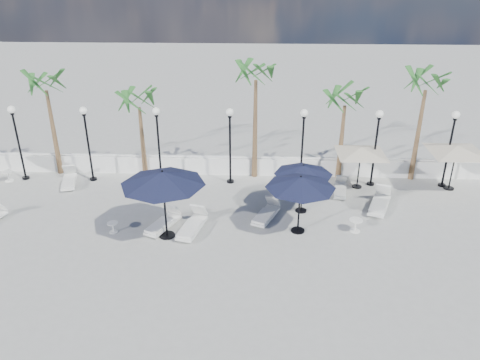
{
  "coord_description": "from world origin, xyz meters",
  "views": [
    {
      "loc": [
        1.35,
        -14.74,
        10.13
      ],
      "look_at": [
        0.6,
        3.59,
        1.5
      ],
      "focal_mm": 35.0,
      "sensor_mm": 36.0,
      "label": 1
    }
  ],
  "objects_px": {
    "lounger_5": "(266,214)",
    "lounger_6": "(380,203)",
    "lounger_4": "(340,189)",
    "parasol_cream_sq_b": "(361,148)",
    "parasol_navy_right": "(301,183)",
    "lounger_2": "(192,225)",
    "parasol_navy_mid": "(303,170)",
    "parasol_navy_left": "(163,178)",
    "parasol_cream_sq_a": "(457,146)",
    "lounger_1": "(69,180)",
    "lounger_3": "(163,223)"
  },
  "relations": [
    {
      "from": "lounger_4",
      "to": "parasol_navy_left",
      "type": "distance_m",
      "value": 8.98
    },
    {
      "from": "lounger_3",
      "to": "lounger_4",
      "type": "distance_m",
      "value": 8.62
    },
    {
      "from": "parasol_navy_mid",
      "to": "parasol_cream_sq_b",
      "type": "bearing_deg",
      "value": 40.96
    },
    {
      "from": "lounger_5",
      "to": "parasol_cream_sq_b",
      "type": "relative_size",
      "value": 0.44
    },
    {
      "from": "parasol_cream_sq_a",
      "to": "lounger_6",
      "type": "bearing_deg",
      "value": -150.55
    },
    {
      "from": "parasol_navy_left",
      "to": "lounger_5",
      "type": "bearing_deg",
      "value": 21.35
    },
    {
      "from": "parasol_navy_mid",
      "to": "lounger_6",
      "type": "bearing_deg",
      "value": 6.02
    },
    {
      "from": "lounger_3",
      "to": "parasol_navy_right",
      "type": "bearing_deg",
      "value": 23.94
    },
    {
      "from": "lounger_1",
      "to": "lounger_6",
      "type": "xyz_separation_m",
      "value": [
        14.88,
        -1.9,
        0.03
      ]
    },
    {
      "from": "lounger_2",
      "to": "parasol_cream_sq_b",
      "type": "xyz_separation_m",
      "value": [
        7.56,
        4.45,
        1.83
      ]
    },
    {
      "from": "lounger_2",
      "to": "parasol_cream_sq_b",
      "type": "height_order",
      "value": "parasol_cream_sq_b"
    },
    {
      "from": "parasol_navy_mid",
      "to": "parasol_navy_right",
      "type": "distance_m",
      "value": 1.76
    },
    {
      "from": "parasol_cream_sq_a",
      "to": "lounger_5",
      "type": "bearing_deg",
      "value": -159.77
    },
    {
      "from": "lounger_5",
      "to": "lounger_6",
      "type": "height_order",
      "value": "lounger_6"
    },
    {
      "from": "parasol_cream_sq_b",
      "to": "lounger_1",
      "type": "bearing_deg",
      "value": -178.84
    },
    {
      "from": "lounger_6",
      "to": "parasol_navy_mid",
      "type": "height_order",
      "value": "parasol_navy_mid"
    },
    {
      "from": "lounger_2",
      "to": "lounger_5",
      "type": "relative_size",
      "value": 1.1
    },
    {
      "from": "lounger_2",
      "to": "lounger_1",
      "type": "bearing_deg",
      "value": 161.79
    },
    {
      "from": "lounger_1",
      "to": "lounger_6",
      "type": "distance_m",
      "value": 15.0
    },
    {
      "from": "lounger_2",
      "to": "parasol_navy_mid",
      "type": "bearing_deg",
      "value": 35.78
    },
    {
      "from": "lounger_2",
      "to": "lounger_5",
      "type": "xyz_separation_m",
      "value": [
        3.05,
        1.14,
        -0.02
      ]
    },
    {
      "from": "parasol_cream_sq_a",
      "to": "lounger_4",
      "type": "bearing_deg",
      "value": -172.34
    },
    {
      "from": "lounger_1",
      "to": "lounger_3",
      "type": "xyz_separation_m",
      "value": [
        5.48,
        -3.97,
        -0.0
      ]
    },
    {
      "from": "lounger_2",
      "to": "lounger_4",
      "type": "xyz_separation_m",
      "value": [
        6.62,
        3.72,
        -0.05
      ]
    },
    {
      "from": "lounger_5",
      "to": "parasol_navy_right",
      "type": "bearing_deg",
      "value": -13.96
    },
    {
      "from": "lounger_6",
      "to": "parasol_navy_left",
      "type": "xyz_separation_m",
      "value": [
        -9.13,
        -2.7,
        2.31
      ]
    },
    {
      "from": "parasol_navy_mid",
      "to": "lounger_4",
      "type": "bearing_deg",
      "value": 42.36
    },
    {
      "from": "parasol_navy_left",
      "to": "parasol_cream_sq_a",
      "type": "xyz_separation_m",
      "value": [
        13.0,
        4.88,
        -0.34
      ]
    },
    {
      "from": "lounger_5",
      "to": "parasol_navy_left",
      "type": "relative_size",
      "value": 0.6
    },
    {
      "from": "lounger_5",
      "to": "lounger_3",
      "type": "bearing_deg",
      "value": -144.49
    },
    {
      "from": "parasol_navy_left",
      "to": "parasol_navy_right",
      "type": "relative_size",
      "value": 1.18
    },
    {
      "from": "lounger_4",
      "to": "parasol_cream_sq_b",
      "type": "distance_m",
      "value": 2.22
    },
    {
      "from": "parasol_cream_sq_a",
      "to": "parasol_cream_sq_b",
      "type": "distance_m",
      "value": 4.46
    },
    {
      "from": "parasol_navy_right",
      "to": "parasol_navy_left",
      "type": "bearing_deg",
      "value": -173.6
    },
    {
      "from": "parasol_navy_right",
      "to": "parasol_cream_sq_b",
      "type": "xyz_separation_m",
      "value": [
        3.21,
        4.28,
        -0.13
      ]
    },
    {
      "from": "parasol_navy_left",
      "to": "parasol_navy_right",
      "type": "distance_m",
      "value": 5.37
    },
    {
      "from": "lounger_1",
      "to": "parasol_navy_mid",
      "type": "bearing_deg",
      "value": -27.4
    },
    {
      "from": "lounger_3",
      "to": "parasol_cream_sq_b",
      "type": "distance_m",
      "value": 9.95
    },
    {
      "from": "lounger_1",
      "to": "lounger_4",
      "type": "distance_m",
      "value": 13.36
    },
    {
      "from": "parasol_navy_mid",
      "to": "parasol_cream_sq_a",
      "type": "xyz_separation_m",
      "value": [
        7.41,
        2.56,
        0.24
      ]
    },
    {
      "from": "lounger_3",
      "to": "parasol_navy_right",
      "type": "distance_m",
      "value": 5.93
    },
    {
      "from": "lounger_5",
      "to": "lounger_6",
      "type": "xyz_separation_m",
      "value": [
        5.1,
        1.12,
        0.03
      ]
    },
    {
      "from": "lounger_2",
      "to": "lounger_6",
      "type": "height_order",
      "value": "lounger_6"
    },
    {
      "from": "lounger_1",
      "to": "parasol_cream_sq_a",
      "type": "height_order",
      "value": "parasol_cream_sq_a"
    },
    {
      "from": "lounger_5",
      "to": "parasol_cream_sq_a",
      "type": "xyz_separation_m",
      "value": [
        8.97,
        3.31,
        2.0
      ]
    },
    {
      "from": "parasol_navy_left",
      "to": "lounger_4",
      "type": "bearing_deg",
      "value": 28.67
    },
    {
      "from": "lounger_4",
      "to": "lounger_5",
      "type": "bearing_deg",
      "value": -134.01
    },
    {
      "from": "lounger_6",
      "to": "lounger_4",
      "type": "bearing_deg",
      "value": 158.21
    },
    {
      "from": "lounger_5",
      "to": "parasol_cream_sq_b",
      "type": "distance_m",
      "value": 5.89
    },
    {
      "from": "lounger_2",
      "to": "parasol_navy_mid",
      "type": "distance_m",
      "value": 5.28
    }
  ]
}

